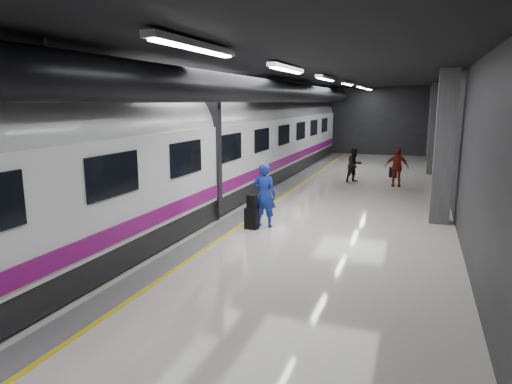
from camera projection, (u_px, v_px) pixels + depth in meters
The scene contains 9 objects.
ground at pixel (275, 225), 13.42m from camera, with size 40.00×40.00×0.00m, color silver.
platform_hall at pixel (276, 103), 13.71m from camera, with size 10.02×40.02×4.51m.
train at pixel (175, 151), 14.09m from camera, with size 3.05×38.00×4.05m.
traveler_main at pixel (264, 195), 13.10m from camera, with size 0.68×0.45×1.87m, color blue.
suitcase_main at pixel (252, 218), 12.99m from camera, with size 0.37×0.23×0.61m, color black.
shoulder_bag at pixel (252, 202), 12.89m from camera, with size 0.28×0.15×0.38m, color black.
traveler_far_a at pixel (354, 165), 20.53m from camera, with size 0.76×0.59×1.57m, color black.
traveler_far_b at pixel (397, 167), 19.46m from camera, with size 0.98×0.41×1.67m, color maroon.
suitcase_far at pixel (393, 172), 21.88m from camera, with size 0.33×0.21×0.49m, color black.
Camera 1 is at (3.85, -12.40, 3.57)m, focal length 32.00 mm.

